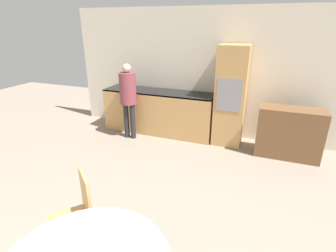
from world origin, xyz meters
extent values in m
cube|color=silver|center=(0.00, 5.36, 1.30)|extent=(6.12, 0.05, 2.60)
cube|color=tan|center=(-1.01, 5.01, 0.47)|extent=(2.40, 0.60, 0.93)
cube|color=black|center=(-1.01, 5.01, 0.92)|extent=(2.40, 0.60, 0.03)
cube|color=tan|center=(0.52, 5.02, 0.96)|extent=(0.56, 0.58, 1.93)
cube|color=gray|center=(0.52, 4.73, 1.06)|extent=(0.45, 0.01, 0.60)
cube|color=brown|center=(1.62, 4.78, 0.46)|extent=(1.09, 0.45, 0.91)
cylinder|color=tan|center=(-0.77, 1.58, 0.21)|extent=(0.04, 0.04, 0.42)
cylinder|color=tan|center=(-0.56, 1.82, 0.21)|extent=(0.04, 0.04, 0.42)
cylinder|color=tan|center=(-0.31, 1.62, 0.21)|extent=(0.04, 0.04, 0.42)
cube|color=tan|center=(-0.54, 1.60, 0.43)|extent=(0.56, 0.56, 0.02)
cube|color=tan|center=(-0.42, 1.74, 0.68)|extent=(0.31, 0.27, 0.48)
cylinder|color=#262628|center=(-1.53, 4.51, 0.38)|extent=(0.11, 0.11, 0.75)
cylinder|color=#262628|center=(-1.38, 4.51, 0.38)|extent=(0.11, 0.11, 0.75)
cylinder|color=brown|center=(-1.46, 4.51, 1.07)|extent=(0.33, 0.33, 0.63)
sphere|color=beige|center=(-1.46, 4.51, 1.47)|extent=(0.17, 0.17, 0.17)
camera|label=1|loc=(1.13, -0.01, 2.29)|focal=28.00mm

